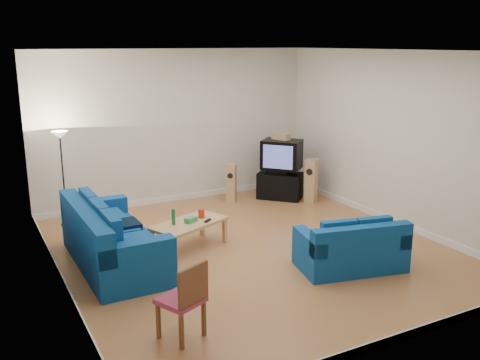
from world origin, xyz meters
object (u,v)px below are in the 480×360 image
sofa_loveseat (352,251)px  tv_stand (280,186)px  coffee_table (189,225)px  television (282,154)px  sofa_three_seat (110,243)px

sofa_loveseat → tv_stand: bearing=86.3°
coffee_table → television: television is taller
tv_stand → coffee_table: bearing=-102.0°
coffee_table → sofa_three_seat: bearing=-176.8°
sofa_three_seat → tv_stand: 4.63m
sofa_loveseat → coffee_table: bearing=146.0°
sofa_loveseat → television: television is taller
sofa_three_seat → coffee_table: sofa_three_seat is taller
sofa_three_seat → television: television is taller
sofa_three_seat → sofa_loveseat: (3.17, -1.84, -0.06)m
sofa_loveseat → tv_stand: sofa_loveseat is taller
sofa_three_seat → tv_stand: bearing=113.2°
television → tv_stand: bearing=148.9°
tv_stand → television: television is taller
tv_stand → television: bearing=-33.1°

